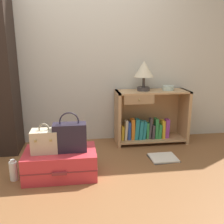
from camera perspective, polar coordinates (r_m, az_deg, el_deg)
ground_plane at (r=2.41m, az=-6.10°, el=-18.47°), size 9.00×9.00×0.00m
back_wall at (r=3.53m, az=-7.53°, el=14.24°), size 6.40×0.10×2.60m
bookshelf at (r=3.55m, az=8.46°, el=-1.45°), size 1.00×0.38×0.74m
table_lamp at (r=3.41m, az=7.28°, el=9.26°), size 0.26×0.26×0.40m
bowl at (r=3.54m, az=12.64°, el=5.34°), size 0.16×0.16×0.06m
suitcase_large at (r=2.73m, az=-11.57°, el=-11.25°), size 0.74×0.47×0.28m
train_case at (r=2.63m, az=-15.07°, el=-6.35°), size 0.26×0.20×0.30m
handbag at (r=2.59m, az=-9.56°, el=-5.58°), size 0.33×0.15×0.41m
bottle at (r=2.78m, az=-21.48°, el=-12.28°), size 0.08×0.08×0.22m
open_book_on_floor at (r=3.15m, az=11.56°, el=-10.17°), size 0.36×0.32×0.02m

